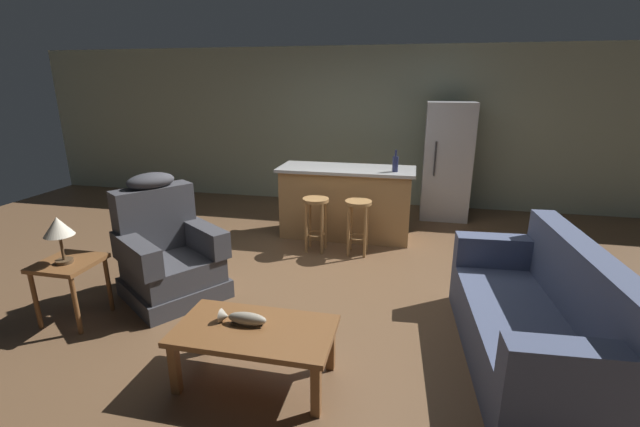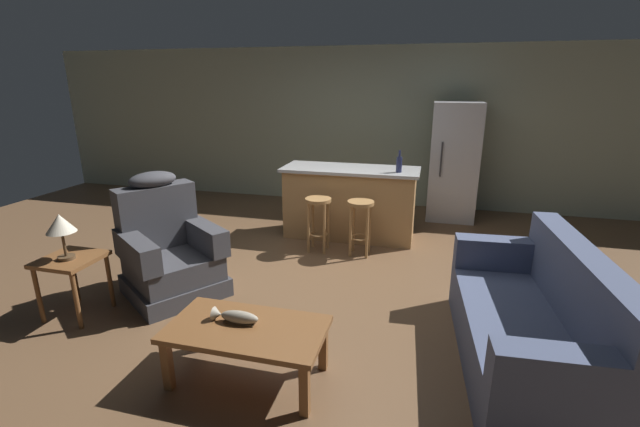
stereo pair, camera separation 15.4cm
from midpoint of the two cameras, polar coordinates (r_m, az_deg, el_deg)
ground_plane at (r=4.73m, az=1.74°, el=-8.40°), size 12.00×12.00×0.00m
back_wall at (r=7.38m, az=7.37°, el=11.30°), size 12.00×0.05×2.60m
coffee_table at (r=3.12m, az=-8.30°, el=-15.59°), size 1.10×0.60×0.42m
fish_figurine at (r=3.13m, az=-9.83°, el=-13.44°), size 0.34×0.10×0.10m
couch at (r=3.60m, az=27.80°, el=-13.20°), size 0.96×1.95×0.94m
recliner_near_lamp at (r=4.49m, az=-18.60°, el=-4.89°), size 1.17×1.17×1.20m
end_table at (r=4.38m, az=-29.33°, el=-6.32°), size 0.48×0.48×0.56m
table_lamp at (r=4.22m, az=-30.43°, el=-1.41°), size 0.24×0.24×0.41m
kitchen_island at (r=5.81m, az=4.76°, el=1.51°), size 1.80×0.70×0.95m
bar_stool_left at (r=5.27m, az=0.60°, el=-0.15°), size 0.32×0.32×0.68m
bar_stool_right at (r=5.17m, az=6.26°, el=-0.58°), size 0.32×0.32×0.68m
refrigerator at (r=6.82m, az=18.01°, el=6.56°), size 0.70×0.69×1.76m
bottle_tall_green at (r=5.49m, az=11.31°, el=6.49°), size 0.07×0.07×0.28m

